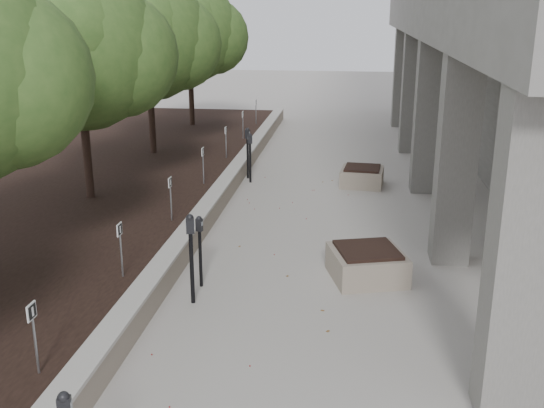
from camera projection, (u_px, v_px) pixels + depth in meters
The scene contains 19 objects.
retaining_wall at pixel (220, 195), 15.95m from camera, with size 0.39×26.00×0.50m, color gray, non-canonical shape.
planting_bed at pixel (81, 192), 16.41m from camera, with size 7.00×26.00×0.40m, color black.
crabapple_tree_3 at pixel (81, 83), 14.51m from camera, with size 4.60×4.00×5.44m, color #355922, non-canonical shape.
crabapple_tree_4 at pixel (149, 65), 19.25m from camera, with size 4.60×4.00×5.44m, color #355922, non-canonical shape.
crabapple_tree_5 at pixel (190, 53), 23.99m from camera, with size 4.60×4.00×5.44m, color #355922, non-canonical shape.
parking_sign_2 at pixel (35, 339), 7.78m from camera, with size 0.04×0.22×0.96m, color black, non-canonical shape.
parking_sign_3 at pixel (121, 250), 10.62m from camera, with size 0.04×0.22×0.96m, color black, non-canonical shape.
parking_sign_4 at pixel (171, 199), 13.46m from camera, with size 0.04×0.22×0.96m, color black, non-canonical shape.
parking_sign_5 at pixel (203, 166), 16.30m from camera, with size 0.04×0.22×0.96m, color black, non-canonical shape.
parking_sign_6 at pixel (226, 142), 19.14m from camera, with size 0.04×0.22×0.96m, color black, non-canonical shape.
parking_sign_7 at pixel (243, 125), 21.99m from camera, with size 0.04×0.22×0.96m, color black, non-canonical shape.
parking_sign_8 at pixel (256, 112), 24.83m from camera, with size 0.04×0.22×0.96m, color black, non-canonical shape.
parking_meter_2 at pixel (200, 252), 11.14m from camera, with size 0.13×0.09×1.33m, color black, non-canonical shape.
parking_meter_3 at pixel (191, 259), 10.47m from camera, with size 0.16×0.11×1.58m, color black, non-canonical shape.
parking_meter_4 at pixel (250, 158), 17.88m from camera, with size 0.14×0.10×1.42m, color black, non-canonical shape.
parking_meter_5 at pixel (248, 153), 18.30m from camera, with size 0.15×0.11×1.50m, color black, non-canonical shape.
planter_front at pixel (367, 263), 11.59m from camera, with size 1.26×1.26×0.59m, color gray, non-canonical shape.
planter_back at pixel (362, 176), 17.71m from camera, with size 1.14×1.14×0.53m, color gray, non-canonical shape.
berry_scatter at pixel (266, 270), 12.02m from camera, with size 3.30×14.10×0.02m, color maroon, non-canonical shape.
Camera 1 is at (1.43, -6.01, 4.77)m, focal length 41.79 mm.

